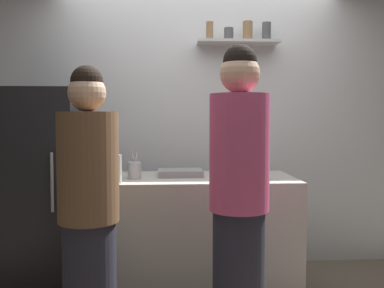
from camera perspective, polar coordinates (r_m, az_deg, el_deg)
back_wall_assembly at (r=3.90m, az=1.02°, el=2.74°), size 4.80×0.32×2.60m
refrigerator at (r=3.68m, az=-19.73°, el=-5.41°), size 0.62×0.66×1.60m
counter at (r=3.26m, az=-0.00°, el=-12.48°), size 1.54×0.71×0.91m
baking_pan at (r=3.21m, az=-1.59°, el=-3.96°), size 0.34×0.24×0.05m
utensil_holder at (r=3.10m, az=-7.88°, el=-3.55°), size 0.10×0.10×0.21m
wine_bottle_pale_glass at (r=2.89m, az=-10.35°, el=-3.13°), size 0.08×0.08×0.30m
wine_bottle_dark_glass at (r=2.97m, az=9.77°, el=-2.52°), size 0.08×0.08×0.35m
water_bottle_plastic at (r=3.03m, az=7.75°, el=-2.83°), size 0.08×0.08×0.24m
person_pink_top at (r=2.41m, az=6.44°, el=-7.77°), size 0.34×0.34×1.77m
person_brown_jacket at (r=2.45m, az=-13.91°, el=-9.35°), size 0.34×0.34×1.65m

